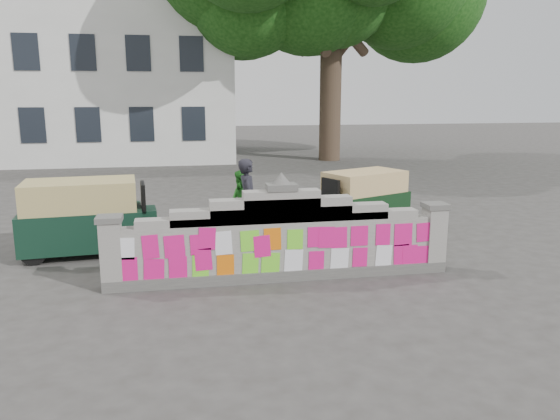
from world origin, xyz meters
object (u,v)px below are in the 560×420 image
(cyclist_bike, at_px, (248,228))
(rickshaw_right, at_px, (362,198))
(pedestrian, at_px, (242,204))
(rickshaw_left, at_px, (86,216))
(cyclist_rider, at_px, (248,211))

(cyclist_bike, relative_size, rickshaw_right, 0.76)
(rickshaw_right, bearing_deg, cyclist_bike, 6.37)
(pedestrian, bearing_deg, rickshaw_left, -95.01)
(rickshaw_right, bearing_deg, pedestrian, -11.68)
(cyclist_bike, distance_m, pedestrian, 1.22)
(pedestrian, bearing_deg, rickshaw_right, 85.40)
(cyclist_bike, xyz_separation_m, rickshaw_right, (3.24, 1.86, 0.21))
(cyclist_bike, bearing_deg, cyclist_rider, 91.67)
(cyclist_bike, xyz_separation_m, pedestrian, (0.00, 1.18, 0.29))
(rickshaw_right, bearing_deg, rickshaw_left, -11.89)
(cyclist_bike, xyz_separation_m, rickshaw_left, (-3.43, 0.49, 0.30))
(cyclist_bike, relative_size, pedestrian, 1.23)
(cyclist_rider, bearing_deg, rickshaw_left, 83.59)
(rickshaw_left, xyz_separation_m, rickshaw_right, (6.67, 1.37, -0.09))
(cyclist_bike, height_order, pedestrian, pedestrian)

